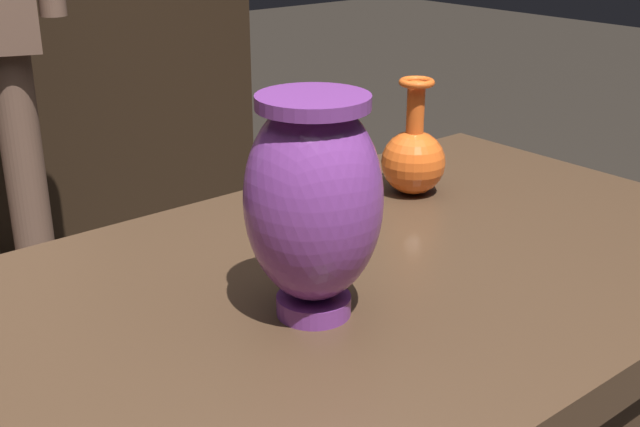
{
  "coord_description": "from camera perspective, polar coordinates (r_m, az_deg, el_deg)",
  "views": [
    {
      "loc": [
        -0.54,
        -0.64,
        1.22
      ],
      "look_at": [
        -0.03,
        -0.02,
        0.9
      ],
      "focal_mm": 45.61,
      "sensor_mm": 36.0,
      "label": 1
    }
  ],
  "objects": [
    {
      "name": "vase_tall_behind",
      "position": [
        1.21,
        6.58,
        3.95
      ],
      "size": [
        0.1,
        0.1,
        0.17
      ],
      "color": "#E55B1E",
      "rests_on": "display_plinth"
    },
    {
      "name": "vase_centerpiece",
      "position": [
        0.82,
        -0.47,
        0.94
      ],
      "size": [
        0.14,
        0.14,
        0.24
      ],
      "color": "#7A388E",
      "rests_on": "display_plinth"
    }
  ]
}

